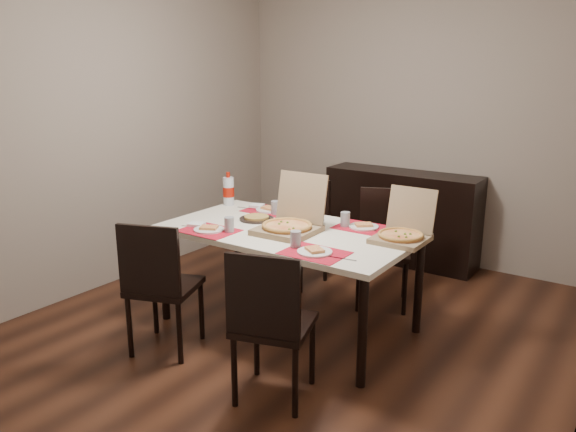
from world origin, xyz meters
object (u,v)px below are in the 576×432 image
object	(u,v)px
sideboard	(401,217)
chair_near_right	(270,320)
dining_table	(288,238)
pizza_box_center	(290,224)
chair_near_left	(159,282)
chair_far_right	(384,242)
dip_bowl	(316,222)
soda_bottle	(229,191)
chair_far_left	(303,226)

from	to	relation	value
sideboard	chair_near_right	xyz separation A→B (m)	(0.39, -2.72, 0.06)
dining_table	pizza_box_center	bearing A→B (deg)	-45.40
dining_table	chair_near_left	bearing A→B (deg)	-119.13
sideboard	chair_near_left	xyz separation A→B (m)	(-0.55, -2.67, 0.06)
dining_table	chair_near_right	bearing A→B (deg)	-61.24
chair_far_right	dip_bowl	world-z (taller)	chair_far_right
dip_bowl	soda_bottle	distance (m)	0.94
chair_near_left	dip_bowl	distance (m)	1.22
dining_table	chair_far_left	distance (m)	0.96
chair_near_right	pizza_box_center	size ratio (longest dim) A/B	2.06
chair_far_right	dip_bowl	xyz separation A→B (m)	(-0.29, -0.59, 0.25)
sideboard	chair_far_right	world-z (taller)	chair_far_right
chair_far_right	pizza_box_center	xyz separation A→B (m)	(-0.34, -0.87, 0.30)
sideboard	dining_table	size ratio (longest dim) A/B	0.83
chair_near_left	chair_far_left	bearing A→B (deg)	88.68
chair_far_right	dining_table	bearing A→B (deg)	-114.83
chair_near_right	chair_far_right	distance (m)	1.70
sideboard	chair_far_left	bearing A→B (deg)	-117.16
chair_far_left	dip_bowl	size ratio (longest dim) A/B	7.08
chair_far_right	chair_near_left	bearing A→B (deg)	-117.03
chair_near_left	chair_far_right	bearing A→B (deg)	62.97
dining_table	chair_near_left	xyz separation A→B (m)	(-0.46, -0.83, -0.17)
soda_bottle	chair_far_right	bearing A→B (deg)	22.30
chair_near_right	pizza_box_center	distance (m)	0.99
chair_near_right	pizza_box_center	xyz separation A→B (m)	(-0.44, 0.83, 0.30)
chair_far_right	dip_bowl	distance (m)	0.71
dip_bowl	soda_bottle	size ratio (longest dim) A/B	0.46
sideboard	dining_table	bearing A→B (deg)	-92.78
sideboard	soda_bottle	distance (m)	1.83
chair_near_left	chair_far_right	world-z (taller)	same
chair_near_left	chair_far_left	size ratio (longest dim) A/B	1.00
sideboard	chair_near_left	size ratio (longest dim) A/B	1.61
chair_near_right	chair_far_right	world-z (taller)	same
dining_table	dip_bowl	distance (m)	0.26
chair_near_right	chair_far_right	size ratio (longest dim) A/B	1.00
dining_table	pizza_box_center	distance (m)	0.14
chair_near_right	soda_bottle	world-z (taller)	soda_bottle
chair_far_left	soda_bottle	bearing A→B (deg)	-128.27
sideboard	chair_far_right	size ratio (longest dim) A/B	1.61
dining_table	pizza_box_center	world-z (taller)	pizza_box_center
chair_near_left	dip_bowl	xyz separation A→B (m)	(0.55, 1.06, 0.25)
dining_table	soda_bottle	bearing A→B (deg)	158.68
chair_near_right	dip_bowl	distance (m)	1.20
chair_far_right	sideboard	bearing A→B (deg)	105.90
sideboard	pizza_box_center	distance (m)	1.93
chair_far_right	pizza_box_center	distance (m)	0.98
pizza_box_center	dip_bowl	xyz separation A→B (m)	(0.05, 0.27, -0.04)
dining_table	dip_bowl	size ratio (longest dim) A/B	13.70
chair_far_right	dip_bowl	bearing A→B (deg)	-115.87
dining_table	chair_far_right	bearing A→B (deg)	65.17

